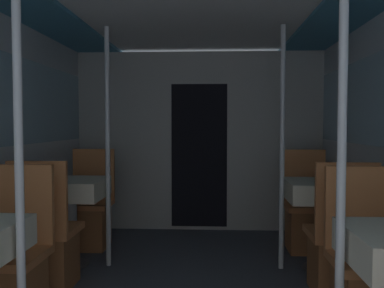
{
  "coord_description": "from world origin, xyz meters",
  "views": [
    {
      "loc": [
        0.17,
        -1.04,
        1.23
      ],
      "look_at": [
        -0.03,
        2.86,
        1.05
      ],
      "focal_mm": 40.0,
      "sensor_mm": 36.0,
      "label": 1
    }
  ],
  "objects_px": {
    "support_pole_left_1": "(108,147)",
    "chair_right_near_1": "(339,254)",
    "dining_table_right_1": "(321,195)",
    "dining_table_left_1": "(71,193)",
    "chair_left_near_1": "(47,249)",
    "chair_left_far_1": "(90,218)",
    "support_pole_left_0": "(19,167)",
    "chair_right_far_1": "(306,220)",
    "support_pole_right_1": "(282,148)",
    "chair_left_far_0": "(9,278)",
    "support_pole_right_0": "(341,169)",
    "chair_right_far_0": "(369,285)"
  },
  "relations": [
    {
      "from": "chair_left_near_1",
      "to": "support_pole_left_1",
      "type": "height_order",
      "value": "support_pole_left_1"
    },
    {
      "from": "chair_left_far_1",
      "to": "chair_left_far_0",
      "type": "bearing_deg",
      "value": 90.0
    },
    {
      "from": "support_pole_left_0",
      "to": "chair_right_far_1",
      "type": "distance_m",
      "value": 2.95
    },
    {
      "from": "chair_left_near_1",
      "to": "chair_right_far_1",
      "type": "xyz_separation_m",
      "value": [
        2.14,
        1.08,
        0.0
      ]
    },
    {
      "from": "support_pole_right_0",
      "to": "dining_table_left_1",
      "type": "bearing_deg",
      "value": 137.29
    },
    {
      "from": "chair_left_far_1",
      "to": "support_pole_left_1",
      "type": "relative_size",
      "value": 0.47
    },
    {
      "from": "chair_right_near_1",
      "to": "dining_table_right_1",
      "type": "bearing_deg",
      "value": 90.0
    },
    {
      "from": "dining_table_left_1",
      "to": "dining_table_right_1",
      "type": "relative_size",
      "value": 1.0
    },
    {
      "from": "support_pole_left_0",
      "to": "support_pole_right_0",
      "type": "bearing_deg",
      "value": 0.0
    },
    {
      "from": "support_pole_left_0",
      "to": "chair_left_near_1",
      "type": "distance_m",
      "value": 1.39
    },
    {
      "from": "chair_left_near_1",
      "to": "chair_right_far_0",
      "type": "xyz_separation_m",
      "value": [
        2.14,
        -0.59,
        0.0
      ]
    },
    {
      "from": "support_pole_left_1",
      "to": "support_pole_right_1",
      "type": "bearing_deg",
      "value": 0.0
    },
    {
      "from": "support_pole_right_0",
      "to": "chair_right_near_1",
      "type": "distance_m",
      "value": 1.39
    },
    {
      "from": "chair_left_far_0",
      "to": "chair_left_near_1",
      "type": "distance_m",
      "value": 0.59
    },
    {
      "from": "chair_left_near_1",
      "to": "chair_left_far_1",
      "type": "distance_m",
      "value": 1.08
    },
    {
      "from": "chair_left_near_1",
      "to": "support_pole_right_0",
      "type": "distance_m",
      "value": 2.26
    },
    {
      "from": "support_pole_left_1",
      "to": "dining_table_left_1",
      "type": "bearing_deg",
      "value": 180.0
    },
    {
      "from": "support_pole_left_0",
      "to": "chair_right_far_0",
      "type": "bearing_deg",
      "value": 16.59
    },
    {
      "from": "chair_left_far_0",
      "to": "chair_right_near_1",
      "type": "height_order",
      "value": "same"
    },
    {
      "from": "support_pole_right_1",
      "to": "chair_right_far_0",
      "type": "bearing_deg",
      "value": -73.92
    },
    {
      "from": "chair_left_near_1",
      "to": "dining_table_left_1",
      "type": "bearing_deg",
      "value": 90.0
    },
    {
      "from": "chair_left_far_0",
      "to": "support_pole_right_0",
      "type": "bearing_deg",
      "value": 163.41
    },
    {
      "from": "chair_left_far_0",
      "to": "chair_left_near_1",
      "type": "relative_size",
      "value": 1.0
    },
    {
      "from": "chair_left_far_1",
      "to": "chair_left_near_1",
      "type": "bearing_deg",
      "value": 90.0
    },
    {
      "from": "support_pole_left_1",
      "to": "dining_table_right_1",
      "type": "relative_size",
      "value": 2.74
    },
    {
      "from": "support_pole_right_1",
      "to": "dining_table_left_1",
      "type": "bearing_deg",
      "value": 180.0
    },
    {
      "from": "dining_table_left_1",
      "to": "chair_right_near_1",
      "type": "height_order",
      "value": "chair_right_near_1"
    },
    {
      "from": "support_pole_left_0",
      "to": "chair_right_far_0",
      "type": "xyz_separation_m",
      "value": [
        1.81,
        0.54,
        -0.73
      ]
    },
    {
      "from": "chair_left_near_1",
      "to": "chair_right_far_1",
      "type": "bearing_deg",
      "value": 26.79
    },
    {
      "from": "chair_left_near_1",
      "to": "chair_left_far_1",
      "type": "relative_size",
      "value": 1.0
    },
    {
      "from": "chair_left_far_0",
      "to": "support_pole_left_1",
      "type": "height_order",
      "value": "support_pole_left_1"
    },
    {
      "from": "dining_table_left_1",
      "to": "chair_right_near_1",
      "type": "xyz_separation_m",
      "value": [
        2.14,
        -0.54,
        -0.33
      ]
    },
    {
      "from": "dining_table_right_1",
      "to": "chair_right_near_1",
      "type": "bearing_deg",
      "value": -90.0
    },
    {
      "from": "chair_left_near_1",
      "to": "chair_right_near_1",
      "type": "xyz_separation_m",
      "value": [
        2.14,
        0.0,
        0.0
      ]
    },
    {
      "from": "support_pole_left_1",
      "to": "support_pole_right_0",
      "type": "distance_m",
      "value": 2.24
    },
    {
      "from": "support_pole_left_0",
      "to": "chair_right_near_1",
      "type": "distance_m",
      "value": 2.26
    },
    {
      "from": "support_pole_right_1",
      "to": "support_pole_left_1",
      "type": "bearing_deg",
      "value": 180.0
    },
    {
      "from": "chair_left_far_1",
      "to": "support_pole_left_1",
      "type": "height_order",
      "value": "support_pole_left_1"
    },
    {
      "from": "chair_left_far_1",
      "to": "chair_right_far_1",
      "type": "height_order",
      "value": "same"
    },
    {
      "from": "chair_left_far_1",
      "to": "chair_right_near_1",
      "type": "height_order",
      "value": "same"
    },
    {
      "from": "support_pole_left_0",
      "to": "dining_table_left_1",
      "type": "xyz_separation_m",
      "value": [
        -0.33,
        1.67,
        -0.4
      ]
    },
    {
      "from": "support_pole_left_1",
      "to": "chair_right_near_1",
      "type": "xyz_separation_m",
      "value": [
        1.81,
        -0.54,
        -0.73
      ]
    },
    {
      "from": "support_pole_left_0",
      "to": "dining_table_right_1",
      "type": "xyz_separation_m",
      "value": [
        1.81,
        1.67,
        -0.4
      ]
    },
    {
      "from": "chair_left_near_1",
      "to": "support_pole_right_0",
      "type": "xyz_separation_m",
      "value": [
        1.81,
        -1.13,
        0.73
      ]
    },
    {
      "from": "chair_right_far_1",
      "to": "chair_left_far_1",
      "type": "bearing_deg",
      "value": 0.0
    },
    {
      "from": "chair_left_far_1",
      "to": "chair_right_near_1",
      "type": "xyz_separation_m",
      "value": [
        2.14,
        -1.08,
        0.0
      ]
    },
    {
      "from": "chair_left_far_1",
      "to": "support_pole_right_1",
      "type": "height_order",
      "value": "support_pole_right_1"
    },
    {
      "from": "chair_left_far_0",
      "to": "support_pole_left_0",
      "type": "distance_m",
      "value": 0.97
    },
    {
      "from": "chair_left_near_1",
      "to": "dining_table_right_1",
      "type": "bearing_deg",
      "value": 14.17
    },
    {
      "from": "chair_left_far_1",
      "to": "support_pole_right_0",
      "type": "xyz_separation_m",
      "value": [
        1.81,
        -2.21,
        0.73
      ]
    }
  ]
}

